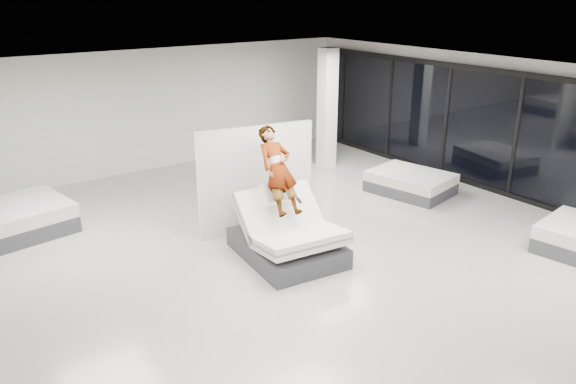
{
  "coord_description": "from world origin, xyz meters",
  "views": [
    {
      "loc": [
        -5.62,
        -7.08,
        4.66
      ],
      "look_at": [
        0.24,
        1.08,
        1.0
      ],
      "focal_mm": 35.0,
      "sensor_mm": 36.0,
      "label": 1
    }
  ],
  "objects_px": {
    "remote": "(299,200)",
    "flat_bed_right_far": "(411,183)",
    "divider_panel": "(256,180)",
    "person": "(279,185)",
    "column": "(327,108)",
    "flat_bed_left_far": "(8,221)",
    "hero_bed": "(288,238)"
  },
  "relations": [
    {
      "from": "person",
      "to": "column",
      "type": "bearing_deg",
      "value": 47.72
    },
    {
      "from": "person",
      "to": "flat_bed_left_far",
      "type": "relative_size",
      "value": 0.71
    },
    {
      "from": "remote",
      "to": "column",
      "type": "height_order",
      "value": "column"
    },
    {
      "from": "hero_bed",
      "to": "person",
      "type": "xyz_separation_m",
      "value": [
        0.04,
        0.33,
        0.9
      ]
    },
    {
      "from": "person",
      "to": "column",
      "type": "height_order",
      "value": "column"
    },
    {
      "from": "flat_bed_right_far",
      "to": "person",
      "type": "bearing_deg",
      "value": -170.19
    },
    {
      "from": "hero_bed",
      "to": "column",
      "type": "xyz_separation_m",
      "value": [
        4.2,
        4.03,
        1.21
      ]
    },
    {
      "from": "person",
      "to": "remote",
      "type": "relative_size",
      "value": 12.33
    },
    {
      "from": "person",
      "to": "column",
      "type": "xyz_separation_m",
      "value": [
        4.17,
        3.7,
        0.31
      ]
    },
    {
      "from": "remote",
      "to": "flat_bed_right_far",
      "type": "relative_size",
      "value": 0.07
    },
    {
      "from": "hero_bed",
      "to": "person",
      "type": "relative_size",
      "value": 1.26
    },
    {
      "from": "hero_bed",
      "to": "remote",
      "type": "distance_m",
      "value": 0.73
    },
    {
      "from": "remote",
      "to": "divider_panel",
      "type": "relative_size",
      "value": 0.06
    },
    {
      "from": "remote",
      "to": "divider_panel",
      "type": "xyz_separation_m",
      "value": [
        -0.0,
        1.41,
        0.0
      ]
    },
    {
      "from": "hero_bed",
      "to": "flat_bed_right_far",
      "type": "height_order",
      "value": "hero_bed"
    },
    {
      "from": "hero_bed",
      "to": "flat_bed_right_far",
      "type": "relative_size",
      "value": 1.05
    },
    {
      "from": "remote",
      "to": "column",
      "type": "relative_size",
      "value": 0.04
    },
    {
      "from": "divider_panel",
      "to": "flat_bed_left_far",
      "type": "distance_m",
      "value": 4.99
    },
    {
      "from": "divider_panel",
      "to": "flat_bed_right_far",
      "type": "height_order",
      "value": "divider_panel"
    },
    {
      "from": "divider_panel",
      "to": "flat_bed_left_far",
      "type": "height_order",
      "value": "divider_panel"
    },
    {
      "from": "divider_panel",
      "to": "flat_bed_left_far",
      "type": "xyz_separation_m",
      "value": [
        -4.16,
        2.65,
        -0.78
      ]
    },
    {
      "from": "flat_bed_right_far",
      "to": "column",
      "type": "xyz_separation_m",
      "value": [
        -0.22,
        2.94,
        1.35
      ]
    },
    {
      "from": "flat_bed_right_far",
      "to": "flat_bed_left_far",
      "type": "bearing_deg",
      "value": 160.71
    },
    {
      "from": "remote",
      "to": "column",
      "type": "distance_m",
      "value": 5.72
    },
    {
      "from": "person",
      "to": "divider_panel",
      "type": "bearing_deg",
      "value": 86.27
    },
    {
      "from": "remote",
      "to": "column",
      "type": "xyz_separation_m",
      "value": [
        3.99,
        4.07,
        0.52
      ]
    },
    {
      "from": "divider_panel",
      "to": "flat_bed_right_far",
      "type": "bearing_deg",
      "value": 6.62
    },
    {
      "from": "hero_bed",
      "to": "remote",
      "type": "xyz_separation_m",
      "value": [
        0.22,
        -0.04,
        0.69
      ]
    },
    {
      "from": "divider_panel",
      "to": "remote",
      "type": "bearing_deg",
      "value": -79.49
    },
    {
      "from": "person",
      "to": "flat_bed_left_far",
      "type": "bearing_deg",
      "value": 143.32
    },
    {
      "from": "flat_bed_left_far",
      "to": "column",
      "type": "xyz_separation_m",
      "value": [
        8.15,
        0.02,
        1.3
      ]
    },
    {
      "from": "remote",
      "to": "flat_bed_left_far",
      "type": "xyz_separation_m",
      "value": [
        -4.16,
        4.06,
        -0.78
      ]
    }
  ]
}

